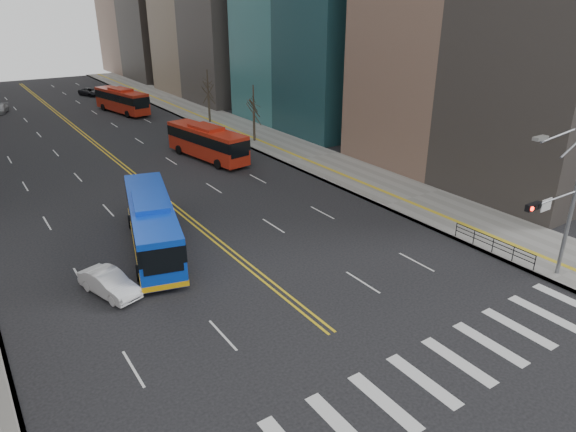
{
  "coord_description": "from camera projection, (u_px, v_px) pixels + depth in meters",
  "views": [
    {
      "loc": [
        -13.96,
        -11.71,
        15.7
      ],
      "look_at": [
        1.6,
        11.43,
        3.85
      ],
      "focal_mm": 32.0,
      "sensor_mm": 36.0,
      "label": 1
    }
  ],
  "objects": [
    {
      "name": "car_dark_far",
      "position": [
        90.0,
        92.0,
        89.51
      ],
      "size": [
        3.67,
        5.24,
        1.33
      ],
      "primitive_type": "imported",
      "rotation": [
        0.0,
        0.0,
        0.34
      ],
      "color": "black",
      "rests_on": "ground"
    },
    {
      "name": "pedestrian_railing",
      "position": [
        493.0,
        243.0,
        33.86
      ],
      "size": [
        0.06,
        6.06,
        1.02
      ],
      "color": "black",
      "rests_on": "sidewalk_right"
    },
    {
      "name": "ground",
      "position": [
        404.0,
        391.0,
        22.26
      ],
      "size": [
        220.0,
        220.0,
        0.0
      ],
      "primitive_type": "plane",
      "color": "black"
    },
    {
      "name": "crosswalk",
      "position": [
        404.0,
        391.0,
        22.25
      ],
      "size": [
        26.7,
        4.0,
        0.01
      ],
      "color": "silver",
      "rests_on": "ground"
    },
    {
      "name": "red_bus_far",
      "position": [
        122.0,
        99.0,
        75.56
      ],
      "size": [
        4.81,
        11.68,
        3.61
      ],
      "color": "red",
      "rests_on": "ground"
    },
    {
      "name": "red_bus_near",
      "position": [
        207.0,
        141.0,
        53.64
      ],
      "size": [
        4.33,
        11.53,
        3.57
      ],
      "color": "red",
      "rests_on": "ground"
    },
    {
      "name": "street_trees",
      "position": [
        48.0,
        138.0,
        43.05
      ],
      "size": [
        35.2,
        47.2,
        7.6
      ],
      "color": "#30261D",
      "rests_on": "ground"
    },
    {
      "name": "blue_bus",
      "position": [
        152.0,
        223.0,
        34.18
      ],
      "size": [
        5.83,
        12.97,
        3.68
      ],
      "color": "blue",
      "rests_on": "ground"
    },
    {
      "name": "car_white",
      "position": [
        109.0,
        283.0,
        29.3
      ],
      "size": [
        2.72,
        4.51,
        1.4
      ],
      "primitive_type": "imported",
      "rotation": [
        0.0,
        0.0,
        0.31
      ],
      "color": "silver",
      "rests_on": "ground"
    },
    {
      "name": "centerline",
      "position": [
        84.0,
        134.0,
        64.26
      ],
      "size": [
        0.55,
        100.0,
        0.01
      ],
      "color": "gold",
      "rests_on": "ground"
    },
    {
      "name": "signal_mast",
      "position": [
        560.0,
        207.0,
        28.95
      ],
      "size": [
        5.37,
        0.37,
        9.39
      ],
      "color": "gray",
      "rests_on": "ground"
    },
    {
      "name": "sidewalk_right",
      "position": [
        245.0,
        131.0,
        65.58
      ],
      "size": [
        7.0,
        130.0,
        0.15
      ],
      "primitive_type": "cube",
      "color": "gray",
      "rests_on": "ground"
    },
    {
      "name": "car_dark_mid",
      "position": [
        212.0,
        144.0,
        57.7
      ],
      "size": [
        2.09,
        4.0,
        1.3
      ],
      "primitive_type": "imported",
      "rotation": [
        0.0,
        0.0,
        0.15
      ],
      "color": "black",
      "rests_on": "ground"
    },
    {
      "name": "car_silver",
      "position": [
        1.0,
        109.0,
        76.06
      ],
      "size": [
        2.97,
        4.42,
        1.19
      ],
      "primitive_type": "imported",
      "rotation": [
        0.0,
        0.0,
        -0.35
      ],
      "color": "gray",
      "rests_on": "ground"
    }
  ]
}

